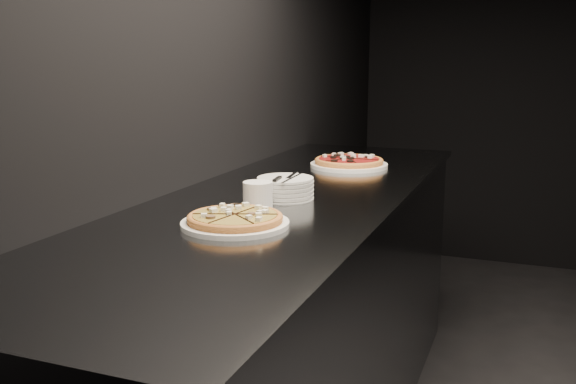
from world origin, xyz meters
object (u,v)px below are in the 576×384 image
(plate_stack, at_px, (285,188))
(cutlery, at_px, (286,178))
(counter, at_px, (287,327))
(pizza_tomato, at_px, (349,162))
(pizza_mushroom, at_px, (235,220))
(ramekin, at_px, (258,194))

(plate_stack, height_order, cutlery, cutlery)
(counter, distance_m, plate_stack, 0.50)
(counter, relative_size, pizza_tomato, 7.74)
(cutlery, bearing_deg, pizza_mushroom, -97.69)
(pizza_tomato, xyz_separation_m, plate_stack, (-0.02, -0.65, 0.01))
(pizza_mushroom, relative_size, ramekin, 3.72)
(pizza_tomato, relative_size, cutlery, 1.64)
(ramekin, bearing_deg, plate_stack, 78.65)
(pizza_mushroom, bearing_deg, plate_stack, 90.54)
(pizza_mushroom, relative_size, cutlery, 1.71)
(plate_stack, bearing_deg, pizza_tomato, 87.83)
(cutlery, distance_m, ramekin, 0.14)
(pizza_mushroom, distance_m, ramekin, 0.23)
(pizza_tomato, bearing_deg, counter, -93.67)
(plate_stack, height_order, ramekin, ramekin)
(counter, xyz_separation_m, pizza_tomato, (0.04, 0.60, 0.48))
(ramekin, bearing_deg, counter, 85.40)
(pizza_tomato, relative_size, ramekin, 3.58)
(pizza_tomato, height_order, ramekin, ramekin)
(counter, xyz_separation_m, pizza_mushroom, (0.02, -0.42, 0.48))
(counter, height_order, pizza_mushroom, pizza_mushroom)
(counter, distance_m, ramekin, 0.54)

